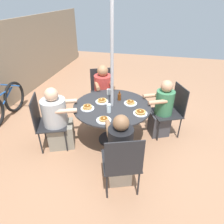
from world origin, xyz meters
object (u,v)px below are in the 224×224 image
diner_north (58,121)px  coffee_cup (109,92)px  diner_south (162,111)px  patio_chair_west (102,89)px  pancake_plate_e (87,108)px  pancake_plate_c (131,103)px  patio_chair_east (122,161)px  patio_chair_south (172,108)px  patio_table (112,111)px  diner_east (120,152)px  syrup_bottle (119,97)px  drinking_glass_a (109,108)px  patio_chair_north (45,120)px  diner_west (103,94)px  pancake_plate_b (104,120)px  pancake_plate_a (140,113)px  pancake_plate_d (102,101)px  bicycle (4,104)px

diner_north → coffee_cup: bearing=115.5°
diner_south → patio_chair_west: diner_south is taller
diner_north → pancake_plate_e: bearing=84.3°
patio_chair_west → pancake_plate_c: patio_chair_west is taller
patio_chair_east → patio_chair_south: same height
patio_chair_west → coffee_cup: 0.71m
patio_table → diner_east: bearing=-160.3°
patio_table → syrup_bottle: 0.29m
patio_chair_south → diner_east: bearing=127.5°
diner_south → diner_east: bearing=132.4°
patio_chair_east → drinking_glass_a: patio_chair_east is taller
syrup_bottle → patio_chair_west: bearing=34.7°
patio_chair_north → drinking_glass_a: bearing=78.8°
patio_chair_west → diner_west: size_ratio=0.86×
syrup_bottle → coffee_cup: 0.30m
diner_south → patio_chair_west: bearing=39.5°
pancake_plate_b → pancake_plate_a: bearing=-57.6°
diner_south → pancake_plate_d: diner_south is taller
pancake_plate_a → bicycle: bearing=83.3°
pancake_plate_e → coffee_cup: 0.65m
patio_chair_north → pancake_plate_a: (0.25, -1.52, 0.20)m
bicycle → patio_table: bearing=-97.9°
patio_table → drinking_glass_a: size_ratio=9.25×
diner_south → drinking_glass_a: 1.07m
diner_east → patio_chair_west: 2.03m
patio_chair_east → patio_chair_south: (1.51, -0.63, 0.00)m
diner_west → diner_south: bearing=135.2°
pancake_plate_a → pancake_plate_b: size_ratio=1.00×
pancake_plate_a → diner_east: bearing=165.9°
diner_west → bicycle: bearing=-6.0°
syrup_bottle → diner_south: bearing=-78.0°
diner_east → pancake_plate_b: 0.55m
diner_north → bicycle: 1.58m
patio_chair_north → diner_north: size_ratio=0.87×
pancake_plate_d → bicycle: (0.09, 2.14, -0.38)m
diner_south → pancake_plate_b: size_ratio=4.93×
diner_south → syrup_bottle: (-0.16, 0.76, 0.28)m
pancake_plate_b → pancake_plate_d: pancake_plate_d is taller
patio_chair_west → pancake_plate_a: bearing=104.6°
pancake_plate_c → drinking_glass_a: bearing=140.3°
diner_south → patio_chair_west: (0.62, 1.30, 0.03)m
pancake_plate_d → coffee_cup: (0.33, -0.04, 0.03)m
pancake_plate_e → coffee_cup: coffee_cup is taller
diner_east → drinking_glass_a: (0.65, 0.31, 0.28)m
diner_west → patio_chair_south: bearing=140.6°
patio_chair_south → pancake_plate_d: patio_chair_south is taller
pancake_plate_d → bicycle: 2.17m
patio_table → patio_chair_east: bearing=-160.3°
patio_table → pancake_plate_c: size_ratio=5.89×
diner_south → pancake_plate_a: diner_south is taller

